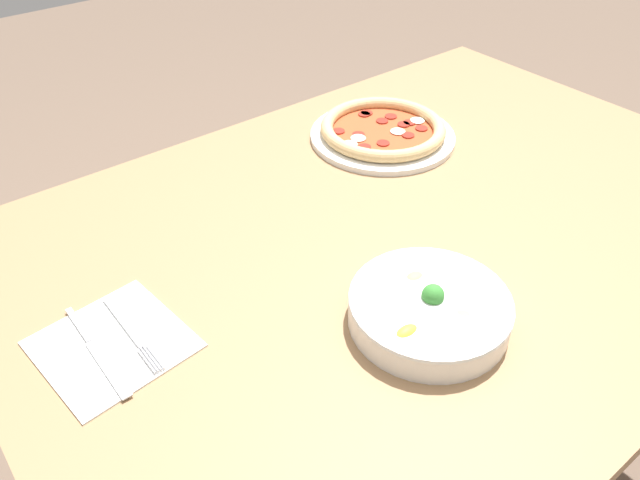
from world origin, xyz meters
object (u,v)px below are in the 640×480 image
Objects in this scene: bowl at (429,308)px; fork at (130,332)px; knife at (93,347)px; pizza at (383,131)px.

fork is (0.34, -0.24, -0.02)m from bowl.
knife is (0.40, -0.25, -0.02)m from bowl.
bowl reaches higher than pizza.
pizza is at bearing 106.45° from fork.
bowl reaches higher than knife.
fork is at bearing 16.43° from pizza.
knife is at bearing -97.65° from fork.
bowl is at bearing 55.06° from fork.
bowl is at bearing 53.97° from pizza.
fork is at bearing 82.35° from knife.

